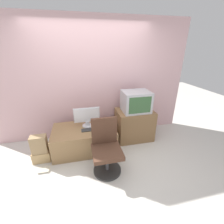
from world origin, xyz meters
name	(u,v)px	position (x,y,z in m)	size (l,w,h in m)	color
ground_plane	(104,170)	(0.00, 0.00, 0.00)	(12.00, 12.00, 0.00)	beige
wall_back	(92,82)	(0.00, 1.32, 1.30)	(4.40, 0.05, 2.60)	beige
desk	(85,139)	(-0.28, 0.72, 0.24)	(1.25, 0.77, 0.48)	#937047
side_stand	(134,124)	(0.88, 0.89, 0.35)	(0.81, 0.58, 0.70)	olive
main_monitor	(87,117)	(-0.19, 0.81, 0.69)	(0.52, 0.22, 0.41)	silver
keyboard	(89,130)	(-0.17, 0.63, 0.49)	(0.32, 0.13, 0.01)	#2D2D2D
mouse	(100,128)	(0.05, 0.63, 0.49)	(0.05, 0.03, 0.02)	black
crt_tv	(136,102)	(0.88, 0.86, 0.92)	(0.58, 0.48, 0.45)	#B7B7BC
office_chair	(106,149)	(0.06, 0.05, 0.41)	(0.49, 0.49, 0.93)	#333333
cardboard_box_lower	(42,156)	(-1.10, 0.51, 0.10)	(0.32, 0.19, 0.20)	tan
cardboard_box_upper	(39,144)	(-1.10, 0.51, 0.37)	(0.27, 0.16, 0.34)	#A3845B
book	(44,170)	(-1.03, 0.23, 0.01)	(0.18, 0.15, 0.02)	beige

